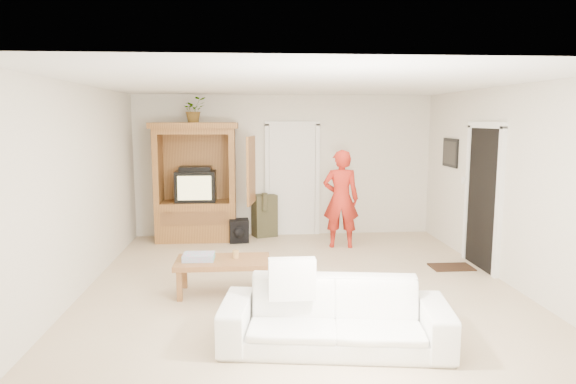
# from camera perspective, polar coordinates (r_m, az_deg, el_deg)

# --- Properties ---
(floor) EXTENTS (6.00, 6.00, 0.00)m
(floor) POSITION_cam_1_polar(r_m,az_deg,el_deg) (6.87, 1.29, -10.24)
(floor) COLOR tan
(floor) RESTS_ON ground
(ceiling) EXTENTS (6.00, 6.00, 0.00)m
(ceiling) POSITION_cam_1_polar(r_m,az_deg,el_deg) (6.53, 1.37, 11.93)
(ceiling) COLOR white
(ceiling) RESTS_ON floor
(wall_back) EXTENTS (5.50, 0.00, 5.50)m
(wall_back) POSITION_cam_1_polar(r_m,az_deg,el_deg) (9.55, -0.43, 2.95)
(wall_back) COLOR silver
(wall_back) RESTS_ON floor
(wall_front) EXTENTS (5.50, 0.00, 5.50)m
(wall_front) POSITION_cam_1_polar(r_m,az_deg,el_deg) (3.65, 5.96, -5.70)
(wall_front) COLOR silver
(wall_front) RESTS_ON floor
(wall_left) EXTENTS (0.00, 6.00, 6.00)m
(wall_left) POSITION_cam_1_polar(r_m,az_deg,el_deg) (6.88, -22.11, 0.29)
(wall_left) COLOR silver
(wall_left) RESTS_ON floor
(wall_right) EXTENTS (0.00, 6.00, 6.00)m
(wall_right) POSITION_cam_1_polar(r_m,az_deg,el_deg) (7.37, 23.12, 0.73)
(wall_right) COLOR silver
(wall_right) RESTS_ON floor
(armoire) EXTENTS (1.82, 1.14, 2.10)m
(armoire) POSITION_cam_1_polar(r_m,az_deg,el_deg) (9.29, -10.04, 0.24)
(armoire) COLOR #99652F
(armoire) RESTS_ON floor
(door_back) EXTENTS (0.85, 0.05, 2.04)m
(door_back) POSITION_cam_1_polar(r_m,az_deg,el_deg) (9.56, 0.48, 1.27)
(door_back) COLOR white
(door_back) RESTS_ON floor
(doorway_right) EXTENTS (0.05, 0.90, 2.04)m
(doorway_right) POSITION_cam_1_polar(r_m,az_deg,el_deg) (7.93, 20.86, -0.71)
(doorway_right) COLOR black
(doorway_right) RESTS_ON floor
(framed_picture) EXTENTS (0.03, 0.60, 0.48)m
(framed_picture) POSITION_cam_1_polar(r_m,az_deg,el_deg) (9.06, 17.60, 4.18)
(framed_picture) COLOR black
(framed_picture) RESTS_ON wall_right
(doormat) EXTENTS (0.60, 0.40, 0.02)m
(doormat) POSITION_cam_1_polar(r_m,az_deg,el_deg) (7.98, 17.70, -7.95)
(doormat) COLOR #382316
(doormat) RESTS_ON floor
(plant) EXTENTS (0.52, 0.50, 0.44)m
(plant) POSITION_cam_1_polar(r_m,az_deg,el_deg) (9.17, -10.43, 8.97)
(plant) COLOR #4C7238
(plant) RESTS_ON armoire
(man) EXTENTS (0.65, 0.47, 1.66)m
(man) POSITION_cam_1_polar(r_m,az_deg,el_deg) (8.67, 5.89, -0.77)
(man) COLOR red
(man) RESTS_ON floor
(sofa) EXTENTS (2.25, 1.13, 0.63)m
(sofa) POSITION_cam_1_polar(r_m,az_deg,el_deg) (5.05, 5.20, -13.45)
(sofa) COLOR white
(sofa) RESTS_ON floor
(coffee_table) EXTENTS (1.17, 0.64, 0.43)m
(coffee_table) POSITION_cam_1_polar(r_m,az_deg,el_deg) (6.50, -7.24, -7.92)
(coffee_table) COLOR brown
(coffee_table) RESTS_ON floor
(towel) EXTENTS (0.38, 0.29, 0.08)m
(towel) POSITION_cam_1_polar(r_m,az_deg,el_deg) (6.49, -9.89, -7.11)
(towel) COLOR #DF4A98
(towel) RESTS_ON coffee_table
(candle) EXTENTS (0.08, 0.08, 0.10)m
(candle) POSITION_cam_1_polar(r_m,az_deg,el_deg) (6.51, -5.83, -6.89)
(candle) COLOR tan
(candle) RESTS_ON coffee_table
(backpack_black) EXTENTS (0.36, 0.24, 0.41)m
(backpack_black) POSITION_cam_1_polar(r_m,az_deg,el_deg) (9.06, -5.47, -4.38)
(backpack_black) COLOR black
(backpack_black) RESTS_ON floor
(backpack_olive) EXTENTS (0.49, 0.42, 0.78)m
(backpack_olive) POSITION_cam_1_polar(r_m,az_deg,el_deg) (9.51, -2.62, -2.62)
(backpack_olive) COLOR #47442B
(backpack_olive) RESTS_ON floor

